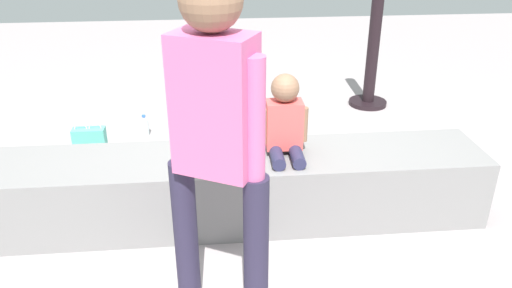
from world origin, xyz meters
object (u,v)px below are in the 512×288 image
Objects in this scene: adult_standing at (216,128)px; water_bottle_near_gift at (201,164)px; water_bottle_far_side at (145,126)px; handbag_black_leather at (238,121)px; party_cup_red at (101,139)px; gift_bag at (91,147)px; cake_plate at (237,152)px; child_seated at (285,121)px.

adult_standing is 1.54m from water_bottle_near_gift.
water_bottle_near_gift reaches higher than water_bottle_far_side.
party_cup_red is at bearing -172.76° from handbag_black_leather.
water_bottle_far_side is at bearing 105.79° from adult_standing.
gift_bag is 1.11× the size of handbag_black_leather.
adult_standing reaches higher than cake_plate.
party_cup_red is at bearing 91.26° from gift_bag.
water_bottle_near_gift is (0.81, -0.26, -0.05)m from gift_bag.
adult_standing is 1.96m from gift_bag.
water_bottle_near_gift is at bearing 133.94° from child_seated.
adult_standing is 4.56× the size of gift_bag.
water_bottle_far_side is at bearing 121.96° from water_bottle_near_gift.
handbag_black_leather reaches higher than water_bottle_far_side.
party_cup_red is (-0.01, 0.36, -0.10)m from gift_bag.
handbag_black_leather is (0.08, 1.28, -0.34)m from cake_plate.
child_seated is at bearing 62.03° from adult_standing.
cake_plate is 0.72× the size of handbag_black_leather.
water_bottle_near_gift is 0.75× the size of handbag_black_leather.
water_bottle_far_side is at bearing 56.56° from gift_bag.
cake_plate is 1.21× the size of water_bottle_far_side.
adult_standing reaches higher than handbag_black_leather.
child_seated reaches higher than party_cup_red.
party_cup_red is at bearing -156.59° from water_bottle_far_side.
handbag_black_leather reaches higher than water_bottle_near_gift.
adult_standing is 7.00× the size of cake_plate.
adult_standing reaches higher than water_bottle_far_side.
adult_standing is at bearing -95.76° from handbag_black_leather.
child_seated is 1.40× the size of gift_bag.
water_bottle_near_gift is at bearing -17.89° from gift_bag.
adult_standing reaches higher than water_bottle_near_gift.
child_seated is 1.40m from handbag_black_leather.
cake_plate is 2.33× the size of party_cup_red.
gift_bag is (-0.91, 1.54, -0.79)m from adult_standing.
child_seated is 1.71m from water_bottle_far_side.
water_bottle_far_side is at bearing 127.32° from child_seated.
gift_bag is 0.37m from party_cup_red.
child_seated is 1.61m from gift_bag.
child_seated is 1.55× the size of handbag_black_leather.
water_bottle_far_side is (-0.58, 2.05, -0.86)m from adult_standing.
child_seated reaches higher than cake_plate.
water_bottle_far_side is 0.37m from party_cup_red.
gift_bag is 0.61m from water_bottle_far_side.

